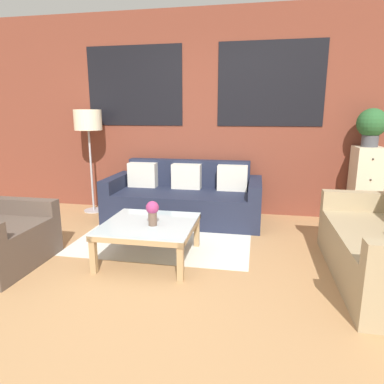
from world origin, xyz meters
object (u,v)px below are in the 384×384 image
Objects in this scene: couch_dark at (184,199)px; coffee_table at (149,228)px; potted_plant at (372,125)px; flower_vase at (152,211)px; drawer_cabinet at (364,187)px; floor_lamp at (88,124)px.

coffee_table is at bearing -92.80° from couch_dark.
coffee_table is at bearing -146.99° from potted_plant.
couch_dark is 1.35m from coffee_table.
flower_vase is at bearing -90.32° from couch_dark.
flower_vase reaches higher than coffee_table.
drawer_cabinet is at bearing -90.00° from potted_plant.
couch_dark is 2.34m from drawer_cabinet.
couch_dark is 4.36× the size of potted_plant.
couch_dark is 1.39× the size of floor_lamp.
couch_dark is 1.73m from floor_lamp.
potted_plant is (2.32, 0.20, 1.00)m from couch_dark.
potted_plant is at bearing 90.00° from drawer_cabinet.
drawer_cabinet reaches higher than couch_dark.
potted_plant reaches higher than floor_lamp.
potted_plant is (3.73, 0.07, 0.01)m from floor_lamp.
drawer_cabinet reaches higher than coffee_table.
potted_plant is at bearing 33.01° from coffee_table.
couch_dark is 1.43m from flower_vase.
floor_lamp is 6.19× the size of flower_vase.
couch_dark is at bearing -5.48° from floor_lamp.
potted_plant is (0.00, 0.00, 0.78)m from drawer_cabinet.
coffee_table is at bearing 130.48° from flower_vase.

